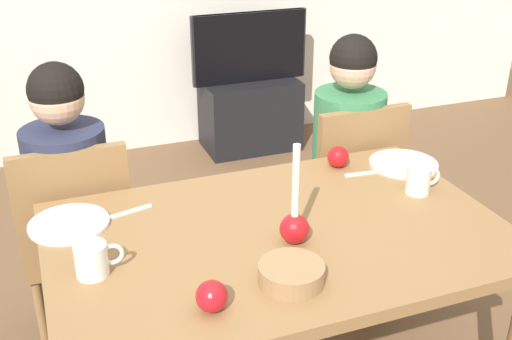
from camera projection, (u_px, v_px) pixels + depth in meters
name	position (u px, v px, depth m)	size (l,w,h in m)	color
dining_table	(278.00, 254.00, 1.96)	(1.40, 0.90, 0.75)	olive
chair_left	(77.00, 235.00, 2.36)	(0.40, 0.40, 0.90)	olive
chair_right	(348.00, 186.00, 2.72)	(0.40, 0.40, 0.90)	olive
person_left_child	(74.00, 218.00, 2.36)	(0.30, 0.30, 1.17)	#33384C
person_right_child	(346.00, 172.00, 2.73)	(0.30, 0.30, 1.17)	#33384C
tv_stand	(250.00, 114.00, 4.32)	(0.64, 0.40, 0.48)	black
tv	(250.00, 47.00, 4.12)	(0.79, 0.05, 0.46)	black
candle_centerpiece	(295.00, 223.00, 1.84)	(0.09, 0.09, 0.32)	red
plate_left	(69.00, 224.00, 1.95)	(0.25, 0.25, 0.01)	silver
plate_right	(403.00, 164.00, 2.36)	(0.26, 0.26, 0.01)	white
mug_left	(93.00, 260.00, 1.70)	(0.13, 0.09, 0.09)	white
mug_right	(419.00, 180.00, 2.14)	(0.13, 0.08, 0.10)	silver
fork_left	(126.00, 213.00, 2.02)	(0.18, 0.01, 0.01)	silver
fork_right	(368.00, 173.00, 2.29)	(0.18, 0.01, 0.01)	silver
bowl_walnuts	(291.00, 274.00, 1.67)	(0.18, 0.18, 0.05)	#99754C
apple_near_candle	(338.00, 157.00, 2.33)	(0.08, 0.08, 0.08)	red
apple_by_left_plate	(212.00, 296.00, 1.56)	(0.08, 0.08, 0.08)	#B5151D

